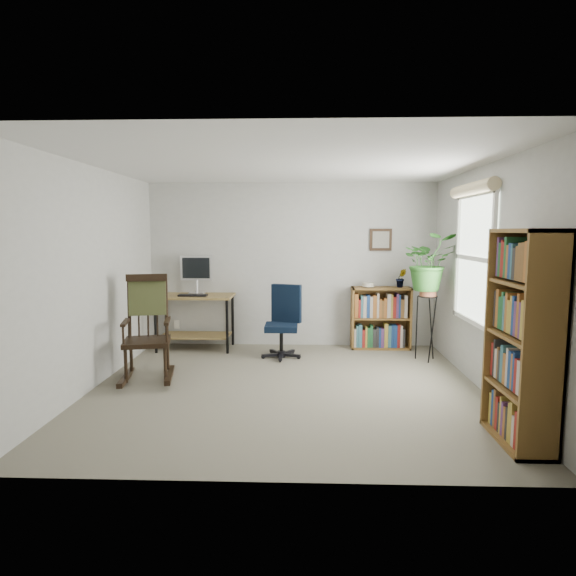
{
  "coord_description": "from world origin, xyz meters",
  "views": [
    {
      "loc": [
        0.19,
        -5.09,
        1.71
      ],
      "look_at": [
        0.0,
        0.4,
        1.05
      ],
      "focal_mm": 30.0,
      "sensor_mm": 36.0,
      "label": 1
    }
  ],
  "objects_px": {
    "rocking_chair": "(146,327)",
    "low_bookshelf": "(381,318)",
    "desk": "(195,322)",
    "office_chair": "(281,321)",
    "tall_bookshelf": "(522,338)"
  },
  "relations": [
    {
      "from": "rocking_chair",
      "to": "low_bookshelf",
      "type": "relative_size",
      "value": 1.36
    },
    {
      "from": "desk",
      "to": "rocking_chair",
      "type": "bearing_deg",
      "value": -98.52
    },
    {
      "from": "office_chair",
      "to": "low_bookshelf",
      "type": "bearing_deg",
      "value": 39.8
    },
    {
      "from": "office_chair",
      "to": "low_bookshelf",
      "type": "relative_size",
      "value": 1.11
    },
    {
      "from": "office_chair",
      "to": "rocking_chair",
      "type": "bearing_deg",
      "value": -126.96
    },
    {
      "from": "rocking_chair",
      "to": "low_bookshelf",
      "type": "distance_m",
      "value": 3.32
    },
    {
      "from": "office_chair",
      "to": "rocking_chair",
      "type": "xyz_separation_m",
      "value": [
        -1.49,
        -1.03,
        0.12
      ]
    },
    {
      "from": "desk",
      "to": "low_bookshelf",
      "type": "xyz_separation_m",
      "value": [
        2.68,
        0.12,
        0.05
      ]
    },
    {
      "from": "rocking_chair",
      "to": "tall_bookshelf",
      "type": "xyz_separation_m",
      "value": [
        3.53,
        -1.52,
        0.25
      ]
    },
    {
      "from": "rocking_chair",
      "to": "tall_bookshelf",
      "type": "relative_size",
      "value": 0.71
    },
    {
      "from": "tall_bookshelf",
      "to": "low_bookshelf",
      "type": "bearing_deg",
      "value": 101.34
    },
    {
      "from": "desk",
      "to": "tall_bookshelf",
      "type": "relative_size",
      "value": 0.64
    },
    {
      "from": "rocking_chair",
      "to": "low_bookshelf",
      "type": "height_order",
      "value": "rocking_chair"
    },
    {
      "from": "rocking_chair",
      "to": "tall_bookshelf",
      "type": "bearing_deg",
      "value": -35.99
    },
    {
      "from": "desk",
      "to": "office_chair",
      "type": "bearing_deg",
      "value": -19.14
    }
  ]
}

